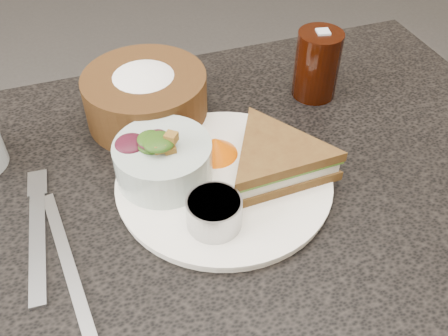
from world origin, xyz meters
TOP-DOWN VIEW (x-y plane):
  - dinner_plate at (0.03, 0.03)m, footprint 0.28×0.28m
  - sandwich at (0.10, 0.02)m, footprint 0.18×0.18m
  - salad_bowl at (-0.04, 0.06)m, footprint 0.16×0.16m
  - dressing_ramekin at (-0.00, -0.04)m, footprint 0.07×0.07m
  - orange_wedge at (0.04, 0.08)m, footprint 0.08×0.08m
  - fork at (-0.21, 0.01)m, footprint 0.03×0.19m
  - knife at (-0.18, -0.03)m, footprint 0.04×0.22m
  - bread_basket at (-0.03, 0.20)m, footprint 0.20×0.20m
  - cola_glass at (0.23, 0.18)m, footprint 0.07×0.07m

SIDE VIEW (x-z plane):
  - knife at x=-0.18m, z-range 0.75..0.75m
  - fork at x=-0.21m, z-range 0.75..0.76m
  - dinner_plate at x=0.03m, z-range 0.75..0.76m
  - orange_wedge at x=0.04m, z-range 0.76..0.79m
  - dressing_ramekin at x=0.00m, z-range 0.76..0.80m
  - sandwich at x=0.10m, z-range 0.76..0.81m
  - salad_bowl at x=-0.04m, z-range 0.76..0.83m
  - bread_basket at x=-0.03m, z-range 0.75..0.85m
  - cola_glass at x=0.23m, z-range 0.75..0.87m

